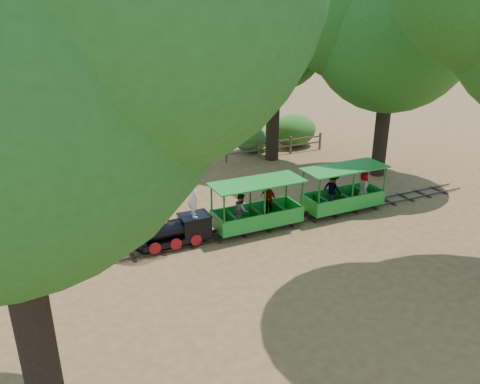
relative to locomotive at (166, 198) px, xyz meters
name	(u,v)px	position (x,y,z in m)	size (l,w,h in m)	color
ground	(240,233)	(2.68, -0.07, -1.82)	(90.00, 90.00, 0.00)	olive
track	(240,231)	(2.68, -0.07, -1.75)	(22.00, 1.00, 0.10)	#3F3D3A
locomotive	(166,198)	(0.00, 0.00, 0.00)	(2.83, 1.33, 3.26)	black
carriage_front	(256,210)	(3.36, -0.03, -1.03)	(3.44, 1.46, 1.79)	#1F912A
carriage_rear	(343,192)	(7.30, -0.05, -1.00)	(3.44, 1.41, 1.79)	#1F912A
oak_ne	(274,30)	(8.16, 7.51, 4.89)	(6.86, 6.03, 9.19)	#2D2116
oak_e	(392,21)	(11.65, 3.03, 5.36)	(9.14, 8.04, 10.46)	#2D2116
fence	(172,159)	(2.68, 7.93, -1.24)	(18.10, 0.10, 1.00)	brown
shrub_west	(33,165)	(-3.77, 9.23, -1.03)	(2.27, 1.75, 1.57)	#2D6B1E
shrub_mid_w	(73,157)	(-1.96, 9.23, -0.87)	(2.72, 2.09, 1.88)	#2D6B1E
shrub_mid_e	(252,139)	(7.86, 9.23, -1.09)	(2.09, 1.60, 1.44)	#2D6B1E
shrub_east	(294,130)	(10.67, 9.23, -0.86)	(2.77, 2.13, 1.92)	#2D6B1E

